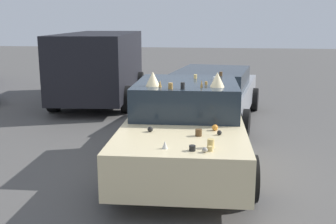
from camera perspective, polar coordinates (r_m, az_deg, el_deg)
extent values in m
plane|color=#514F4C|center=(7.14, 2.40, -7.13)|extent=(60.00, 60.00, 0.00)
cube|color=beige|center=(6.97, 2.45, -2.67)|extent=(4.61, 2.00, 0.61)
cube|color=#1E2833|center=(6.97, 2.55, 2.10)|extent=(1.89, 1.75, 0.52)
cylinder|color=black|center=(5.74, 11.19, -9.03)|extent=(0.65, 0.24, 0.64)
cylinder|color=black|center=(5.85, -7.64, -8.48)|extent=(0.65, 0.24, 0.64)
cylinder|color=black|center=(8.41, 9.34, -1.94)|extent=(0.65, 0.24, 0.64)
cylinder|color=black|center=(8.48, -3.41, -1.66)|extent=(0.65, 0.24, 0.64)
ellipsoid|color=black|center=(7.15, -4.93, -3.15)|extent=(0.18, 0.03, 0.14)
ellipsoid|color=black|center=(5.34, -8.63, -7.68)|extent=(0.16, 0.03, 0.14)
ellipsoid|color=black|center=(8.69, 9.13, 0.16)|extent=(0.15, 0.03, 0.15)
ellipsoid|color=black|center=(7.36, -4.60, -1.77)|extent=(0.17, 0.03, 0.11)
ellipsoid|color=black|center=(8.23, -3.52, 0.25)|extent=(0.11, 0.02, 0.08)
ellipsoid|color=black|center=(7.93, 9.46, -1.93)|extent=(0.18, 0.03, 0.10)
ellipsoid|color=black|center=(6.47, 10.42, -2.49)|extent=(0.11, 0.02, 0.11)
ellipsoid|color=black|center=(8.41, 9.27, 0.90)|extent=(0.12, 0.02, 0.16)
ellipsoid|color=black|center=(7.37, -4.56, -0.60)|extent=(0.18, 0.03, 0.08)
cylinder|color=tan|center=(4.97, 5.92, -5.09)|extent=(0.09, 0.09, 0.06)
sphere|color=black|center=(5.77, -2.49, -2.41)|extent=(0.08, 0.08, 0.08)
cylinder|color=black|center=(4.96, 3.40, -5.03)|extent=(0.10, 0.10, 0.07)
cylinder|color=#51381E|center=(5.58, 4.27, -2.87)|extent=(0.11, 0.11, 0.09)
cone|color=silver|center=(5.03, -0.43, -4.57)|extent=(0.10, 0.10, 0.10)
cylinder|color=tan|center=(5.08, 5.96, -4.38)|extent=(0.12, 0.12, 0.11)
sphere|color=black|center=(5.66, 7.15, -2.86)|extent=(0.07, 0.07, 0.07)
sphere|color=orange|center=(5.88, 6.55, -2.15)|extent=(0.09, 0.09, 0.09)
sphere|color=gray|center=(4.91, 5.15, -5.26)|extent=(0.06, 0.06, 0.06)
cylinder|color=tan|center=(7.32, 3.83, 4.96)|extent=(0.08, 0.08, 0.07)
cylinder|color=black|center=(6.16, 2.06, 3.66)|extent=(0.09, 0.09, 0.10)
cylinder|color=#A87A38|center=(6.18, 0.35, 3.64)|extent=(0.10, 0.10, 0.09)
cylinder|color=#A87A38|center=(6.60, 5.32, 4.01)|extent=(0.06, 0.06, 0.06)
cylinder|color=#51381E|center=(7.68, 7.35, 5.27)|extent=(0.09, 0.09, 0.08)
cone|color=#A87A38|center=(6.35, 4.69, 3.96)|extent=(0.06, 0.06, 0.12)
cone|color=#A87A38|center=(6.36, -1.11, 3.98)|extent=(0.07, 0.07, 0.11)
cylinder|color=silver|center=(7.19, 6.60, 4.67)|extent=(0.11, 0.11, 0.05)
cone|color=beige|center=(6.41, 6.87, 4.50)|extent=(0.23, 0.23, 0.23)
cone|color=beige|center=(6.46, -2.13, 4.64)|extent=(0.23, 0.23, 0.23)
cube|color=black|center=(12.44, -9.38, 6.77)|extent=(5.04, 2.32, 1.74)
cube|color=#1E2833|center=(14.09, -7.97, 8.91)|extent=(0.26, 1.69, 0.62)
cylinder|color=black|center=(14.19, -11.92, 4.07)|extent=(0.74, 0.30, 0.72)
cylinder|color=black|center=(13.82, -4.00, 4.09)|extent=(0.74, 0.30, 0.72)
cylinder|color=black|center=(11.41, -15.59, 1.81)|extent=(0.74, 0.30, 0.72)
cylinder|color=black|center=(10.95, -5.78, 1.78)|extent=(0.74, 0.30, 0.72)
cube|color=gray|center=(10.10, 6.43, 2.02)|extent=(4.66, 2.30, 0.61)
cube|color=#1E2833|center=(9.69, 6.18, 4.65)|extent=(2.37, 1.84, 0.42)
cylinder|color=black|center=(11.65, 3.31, 2.21)|extent=(0.64, 0.30, 0.61)
cylinder|color=black|center=(11.41, 11.82, 1.74)|extent=(0.64, 0.30, 0.61)
cylinder|color=black|center=(9.02, -0.48, -0.87)|extent=(0.64, 0.30, 0.61)
cylinder|color=black|center=(8.71, 10.52, -1.57)|extent=(0.64, 0.30, 0.61)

